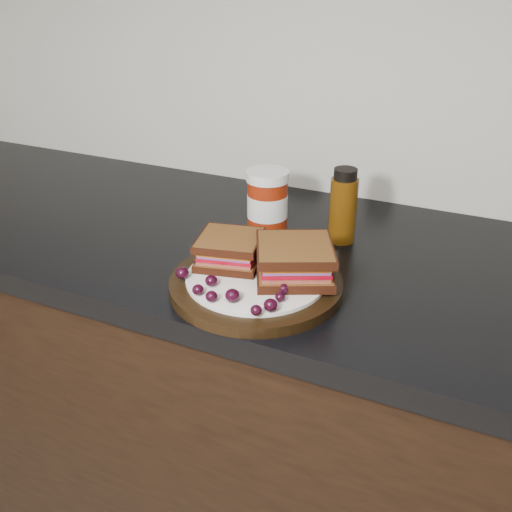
{
  "coord_description": "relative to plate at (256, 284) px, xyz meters",
  "views": [
    {
      "loc": [
        0.52,
        0.81,
        1.37
      ],
      "look_at": [
        0.19,
        1.54,
        0.96
      ],
      "focal_mm": 40.0,
      "sensor_mm": 36.0,
      "label": 1
    }
  ],
  "objects": [
    {
      "name": "base_cabinets",
      "position": [
        -0.19,
        0.16,
        -0.48
      ],
      "size": [
        3.96,
        0.58,
        0.86
      ],
      "primitive_type": "cube",
      "color": "black",
      "rests_on": "ground_plane"
    },
    {
      "name": "countertop",
      "position": [
        -0.19,
        0.16,
        -0.03
      ],
      "size": [
        3.98,
        0.6,
        0.04
      ],
      "primitive_type": "cube",
      "color": "black",
      "rests_on": "base_cabinets"
    },
    {
      "name": "plate",
      "position": [
        0.0,
        0.0,
        0.0
      ],
      "size": [
        0.28,
        0.28,
        0.02
      ],
      "primitive_type": "cylinder",
      "color": "black",
      "rests_on": "countertop"
    },
    {
      "name": "sandwich_left",
      "position": [
        -0.06,
        0.02,
        0.04
      ],
      "size": [
        0.12,
        0.12,
        0.05
      ],
      "primitive_type": null,
      "rotation": [
        0.0,
        0.0,
        0.23
      ],
      "color": "#5E3218",
      "rests_on": "plate"
    },
    {
      "name": "sandwich_right",
      "position": [
        0.06,
        0.03,
        0.04
      ],
      "size": [
        0.16,
        0.16,
        0.05
      ],
      "primitive_type": null,
      "rotation": [
        0.0,
        0.0,
        0.44
      ],
      "color": "#5E3218",
      "rests_on": "plate"
    },
    {
      "name": "grape_0",
      "position": [
        -0.1,
        -0.06,
        0.02
      ],
      "size": [
        0.02,
        0.02,
        0.02
      ],
      "primitive_type": "ellipsoid",
      "color": "black",
      "rests_on": "plate"
    },
    {
      "name": "grape_1",
      "position": [
        -0.05,
        -0.06,
        0.02
      ],
      "size": [
        0.02,
        0.02,
        0.02
      ],
      "primitive_type": "ellipsoid",
      "color": "black",
      "rests_on": "plate"
    },
    {
      "name": "grape_2",
      "position": [
        -0.06,
        -0.09,
        0.02
      ],
      "size": [
        0.02,
        0.02,
        0.02
      ],
      "primitive_type": "ellipsoid",
      "color": "black",
      "rests_on": "plate"
    },
    {
      "name": "grape_3",
      "position": [
        -0.03,
        -0.1,
        0.02
      ],
      "size": [
        0.02,
        0.02,
        0.02
      ],
      "primitive_type": "ellipsoid",
      "color": "black",
      "rests_on": "plate"
    },
    {
      "name": "grape_4",
      "position": [
        0.0,
        -0.08,
        0.03
      ],
      "size": [
        0.02,
        0.02,
        0.02
      ],
      "primitive_type": "ellipsoid",
      "color": "black",
      "rests_on": "plate"
    },
    {
      "name": "grape_5",
      "position": [
        -0.0,
        -0.07,
        0.02
      ],
      "size": [
        0.01,
        0.01,
        0.01
      ],
      "primitive_type": "ellipsoid",
      "color": "black",
      "rests_on": "plate"
    },
    {
      "name": "grape_6",
      "position": [
        0.05,
        -0.1,
        0.02
      ],
      "size": [
        0.02,
        0.02,
        0.02
      ],
      "primitive_type": "ellipsoid",
      "color": "black",
      "rests_on": "plate"
    },
    {
      "name": "grape_7",
      "position": [
        0.06,
        -0.08,
        0.02
      ],
      "size": [
        0.02,
        0.02,
        0.02
      ],
      "primitive_type": "ellipsoid",
      "color": "black",
      "rests_on": "plate"
    },
    {
      "name": "grape_8",
      "position": [
        0.06,
        -0.05,
        0.02
      ],
      "size": [
        0.02,
        0.02,
        0.01
      ],
      "primitive_type": "ellipsoid",
      "color": "black",
      "rests_on": "plate"
    },
    {
      "name": "grape_9",
      "position": [
        0.06,
        -0.03,
        0.02
      ],
      "size": [
        0.02,
        0.02,
        0.02
      ],
      "primitive_type": "ellipsoid",
      "color": "black",
      "rests_on": "plate"
    },
    {
      "name": "grape_10",
      "position": [
        0.08,
        0.01,
        0.02
      ],
      "size": [
        0.02,
        0.02,
        0.02
      ],
      "primitive_type": "ellipsoid",
      "color": "black",
      "rests_on": "plate"
    },
    {
      "name": "grape_11",
      "position": [
        0.07,
        0.02,
        0.02
      ],
      "size": [
        0.02,
        0.02,
        0.02
      ],
      "primitive_type": "ellipsoid",
      "color": "black",
      "rests_on": "plate"
    },
    {
      "name": "grape_12",
      "position": [
        0.06,
        0.04,
        0.02
      ],
      "size": [
        0.02,
        0.02,
        0.02
      ],
      "primitive_type": "ellipsoid",
      "color": "black",
      "rests_on": "plate"
    },
    {
      "name": "grape_13",
      "position": [
        -0.06,
        0.06,
        0.02
      ],
      "size": [
        0.02,
        0.02,
        0.02
      ],
      "primitive_type": "ellipsoid",
      "color": "black",
      "rests_on": "plate"
    },
    {
      "name": "grape_14",
      "position": [
        -0.07,
        0.04,
        0.02
      ],
      "size": [
        0.01,
        0.01,
        0.01
      ],
      "primitive_type": "ellipsoid",
      "color": "black",
      "rests_on": "plate"
    },
    {
      "name": "grape_15",
      "position": [
        -0.06,
        0.01,
        0.02
      ],
      "size": [
        0.02,
        0.02,
        0.02
      ],
      "primitive_type": "ellipsoid",
      "color": "black",
      "rests_on": "plate"
    },
    {
      "name": "grape_16",
      "position": [
        -0.1,
        -0.02,
        0.02
      ],
      "size": [
        0.02,
        0.02,
        0.02
      ],
      "primitive_type": "ellipsoid",
      "color": "black",
      "rests_on": "plate"
    },
    {
      "name": "grape_17",
      "position": [
        -0.06,
        0.03,
        0.02
      ],
      "size": [
        0.02,
        0.02,
        0.02
      ],
      "primitive_type": "ellipsoid",
      "color": "black",
      "rests_on": "plate"
    },
    {
      "name": "grape_18",
      "position": [
        -0.09,
        0.03,
        0.03
      ],
      "size": [
        0.02,
        0.02,
        0.02
      ],
      "primitive_type": "ellipsoid",
      "color": "black",
      "rests_on": "plate"
    },
    {
      "name": "grape_19",
      "position": [
        -0.08,
        0.0,
        0.02
      ],
      "size": [
        0.02,
        0.02,
        0.02
      ],
      "primitive_type": "ellipsoid",
      "color": "black",
      "rests_on": "plate"
    },
    {
      "name": "condiment_jar",
      "position": [
        -0.08,
        0.22,
        0.05
      ],
      "size": [
        0.09,
        0.09,
        0.12
      ],
      "primitive_type": "cylinder",
      "rotation": [
        0.0,
        0.0,
        -0.16
      ],
      "color": "maroon",
      "rests_on": "countertop"
    },
    {
      "name": "oil_bottle",
      "position": [
        0.07,
        0.23,
        0.06
      ],
      "size": [
        0.06,
        0.06,
        0.14
      ],
      "primitive_type": "cylinder",
      "rotation": [
        0.0,
        0.0,
        0.15
      ],
      "color": "#482907",
      "rests_on": "countertop"
    }
  ]
}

